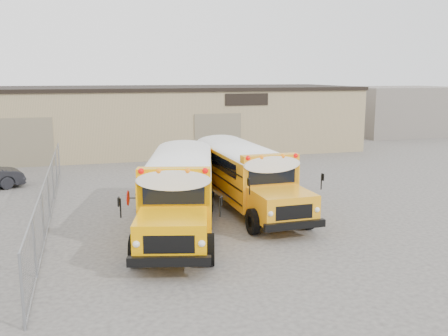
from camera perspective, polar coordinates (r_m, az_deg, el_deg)
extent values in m
plane|color=#464340|center=(18.39, -0.71, -6.93)|extent=(120.00, 120.00, 0.00)
cube|color=tan|center=(37.36, -8.68, 5.47)|extent=(30.00, 10.00, 4.50)
cube|color=black|center=(37.23, -8.78, 9.00)|extent=(30.20, 10.20, 0.25)
cube|color=black|center=(33.64, 2.61, 7.83)|extent=(3.00, 0.08, 0.80)
cube|color=#756B53|center=(32.37, -21.72, 2.71)|extent=(3.20, 0.08, 3.00)
cube|color=#756B53|center=(33.28, -0.70, 3.67)|extent=(3.20, 0.08, 3.00)
cylinder|color=gray|center=(11.98, -22.07, -13.03)|extent=(0.07, 0.07, 1.80)
cylinder|color=gray|center=(14.77, -20.83, -8.44)|extent=(0.07, 0.07, 1.80)
cylinder|color=gray|center=(17.63, -20.00, -5.31)|extent=(0.07, 0.07, 1.80)
cylinder|color=gray|center=(20.53, -19.40, -3.06)|extent=(0.07, 0.07, 1.80)
cylinder|color=gray|center=(23.45, -18.96, -1.37)|extent=(0.07, 0.07, 1.80)
cylinder|color=gray|center=(26.40, -18.62, -0.06)|extent=(0.07, 0.07, 1.80)
cylinder|color=gray|center=(29.35, -18.34, 0.99)|extent=(0.07, 0.07, 1.80)
cylinder|color=gray|center=(20.35, -19.56, -0.66)|extent=(0.05, 18.00, 0.05)
cylinder|color=gray|center=(20.74, -19.26, -5.35)|extent=(0.05, 18.00, 0.05)
cube|color=gray|center=(20.53, -19.40, -3.06)|extent=(0.02, 18.00, 1.70)
cube|color=slate|center=(50.00, 19.30, 6.22)|extent=(10.00, 8.00, 4.40)
cube|color=#FFA601|center=(24.38, -4.29, 0.90)|extent=(3.94, 7.41, 1.90)
cube|color=#FFA601|center=(20.00, -4.84, -2.49)|extent=(2.47, 2.47, 1.07)
cube|color=black|center=(20.83, -4.73, 0.71)|extent=(1.86, 0.51, 0.70)
cube|color=white|center=(24.21, -4.33, 3.44)|extent=(3.96, 7.48, 0.37)
cube|color=#FFA601|center=(20.95, -4.72, 2.38)|extent=(2.32, 1.00, 0.33)
sphere|color=#E50705|center=(20.80, -7.44, 2.58)|extent=(0.19, 0.19, 0.19)
sphere|color=#E50705|center=(20.69, -2.06, 2.62)|extent=(0.19, 0.19, 0.19)
sphere|color=orange|center=(20.75, -5.97, 2.59)|extent=(0.19, 0.19, 0.19)
sphere|color=orange|center=(20.70, -3.54, 2.61)|extent=(0.19, 0.19, 0.19)
cube|color=black|center=(19.05, -4.99, -4.48)|extent=(2.26, 0.74, 0.26)
cube|color=black|center=(28.05, -3.95, 0.45)|extent=(2.25, 0.73, 0.26)
cube|color=black|center=(24.39, -4.29, 0.74)|extent=(3.95, 7.28, 0.06)
cube|color=black|center=(24.57, -4.28, 2.24)|extent=(3.70, 6.33, 0.58)
cylinder|color=black|center=(20.32, -7.92, -3.90)|extent=(0.48, 1.00, 0.97)
cylinder|color=black|center=(20.20, -1.66, -3.89)|extent=(0.48, 1.00, 0.97)
cylinder|color=black|center=(26.01, -6.56, -0.66)|extent=(0.48, 1.00, 0.97)
cylinder|color=black|center=(25.91, -1.69, -0.63)|extent=(0.48, 1.00, 0.97)
cylinder|color=#BF0505|center=(22.12, -8.66, 0.11)|extent=(0.15, 0.51, 0.52)
cube|color=orange|center=(26.77, -1.79, 1.70)|extent=(2.44, 6.89, 1.84)
cube|color=orange|center=(22.70, 1.18, -0.96)|extent=(2.03, 2.03, 1.03)
cube|color=black|center=(23.47, 0.41, 1.72)|extent=(1.84, 0.11, 0.67)
cube|color=white|center=(26.63, -1.80, 3.95)|extent=(2.44, 6.96, 0.36)
cube|color=orange|center=(23.59, 0.26, 3.15)|extent=(2.21, 0.51, 0.32)
sphere|color=#E50705|center=(23.11, -1.82, 3.26)|extent=(0.18, 0.18, 0.18)
sphere|color=#E50705|center=(23.68, 2.60, 3.43)|extent=(0.18, 0.18, 0.18)
sphere|color=orange|center=(23.26, -0.58, 3.31)|extent=(0.18, 0.18, 0.18)
sphere|color=orange|center=(23.51, 1.40, 3.39)|extent=(0.18, 0.18, 0.18)
cube|color=black|center=(21.81, 2.06, -2.55)|extent=(2.21, 0.26, 0.25)
cube|color=black|center=(30.22, -3.54, 1.16)|extent=(2.21, 0.24, 0.25)
cube|color=black|center=(26.78, -1.79, 1.56)|extent=(2.47, 6.75, 0.05)
cube|color=black|center=(26.95, -1.95, 2.87)|extent=(2.43, 5.81, 0.56)
cylinder|color=black|center=(22.59, -1.48, -2.36)|extent=(0.28, 0.94, 0.93)
cylinder|color=black|center=(23.25, 3.60, -2.00)|extent=(0.28, 0.94, 0.93)
cylinder|color=black|center=(27.98, -4.64, 0.15)|extent=(0.28, 0.94, 0.93)
cylinder|color=black|center=(28.51, -0.44, 0.38)|extent=(0.28, 0.94, 0.93)
cube|color=black|center=(16.57, -3.43, -7.09)|extent=(1.25, 1.18, 1.02)
sphere|color=black|center=(16.43, -3.45, -5.56)|extent=(1.13, 1.13, 1.13)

